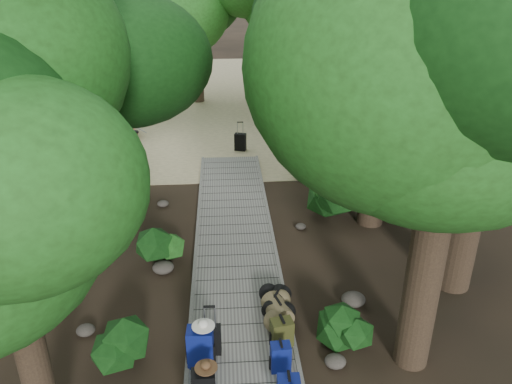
{
  "coord_description": "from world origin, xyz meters",
  "views": [
    {
      "loc": [
        -0.24,
        -9.63,
        6.5
      ],
      "look_at": [
        0.59,
        2.12,
        1.0
      ],
      "focal_mm": 35.0,
      "sensor_mm": 36.0,
      "label": 1
    }
  ],
  "objects_px": {
    "backpack_right_c": "(281,356)",
    "backpack_right_d": "(282,331)",
    "duffel_right_khaki": "(277,310)",
    "backpack_left_c": "(200,345)",
    "sun_lounger": "(313,124)",
    "lone_suitcase_on_sand": "(240,142)",
    "duffel_right_black": "(277,302)",
    "suitcase_on_boardwalk": "(211,340)",
    "kayak": "(133,134)"
  },
  "relations": [
    {
      "from": "backpack_right_d",
      "to": "backpack_right_c",
      "type": "bearing_deg",
      "value": -109.37
    },
    {
      "from": "duffel_right_khaki",
      "to": "duffel_right_black",
      "type": "bearing_deg",
      "value": 70.91
    },
    {
      "from": "backpack_left_c",
      "to": "lone_suitcase_on_sand",
      "type": "height_order",
      "value": "backpack_left_c"
    },
    {
      "from": "backpack_right_c",
      "to": "backpack_right_d",
      "type": "relative_size",
      "value": 0.98
    },
    {
      "from": "backpack_right_c",
      "to": "duffel_right_khaki",
      "type": "height_order",
      "value": "backpack_right_c"
    },
    {
      "from": "backpack_left_c",
      "to": "backpack_right_d",
      "type": "relative_size",
      "value": 1.38
    },
    {
      "from": "backpack_right_d",
      "to": "kayak",
      "type": "bearing_deg",
      "value": 99.4
    },
    {
      "from": "backpack_left_c",
      "to": "duffel_right_black",
      "type": "bearing_deg",
      "value": 45.23
    },
    {
      "from": "backpack_right_d",
      "to": "duffel_right_black",
      "type": "distance_m",
      "value": 0.96
    },
    {
      "from": "backpack_right_c",
      "to": "suitcase_on_boardwalk",
      "type": "distance_m",
      "value": 1.28
    },
    {
      "from": "duffel_right_black",
      "to": "lone_suitcase_on_sand",
      "type": "height_order",
      "value": "lone_suitcase_on_sand"
    },
    {
      "from": "duffel_right_black",
      "to": "lone_suitcase_on_sand",
      "type": "distance_m",
      "value": 9.62
    },
    {
      "from": "duffel_right_black",
      "to": "sun_lounger",
      "type": "relative_size",
      "value": 0.41
    },
    {
      "from": "backpack_right_d",
      "to": "duffel_right_khaki",
      "type": "relative_size",
      "value": 0.89
    },
    {
      "from": "suitcase_on_boardwalk",
      "to": "backpack_right_d",
      "type": "bearing_deg",
      "value": 6.57
    },
    {
      "from": "backpack_left_c",
      "to": "lone_suitcase_on_sand",
      "type": "relative_size",
      "value": 1.27
    },
    {
      "from": "backpack_right_c",
      "to": "backpack_right_d",
      "type": "distance_m",
      "value": 0.6
    },
    {
      "from": "backpack_right_c",
      "to": "lone_suitcase_on_sand",
      "type": "relative_size",
      "value": 0.89
    },
    {
      "from": "duffel_right_black",
      "to": "duffel_right_khaki",
      "type": "bearing_deg",
      "value": -70.0
    },
    {
      "from": "kayak",
      "to": "duffel_right_black",
      "type": "bearing_deg",
      "value": -77.94
    },
    {
      "from": "backpack_left_c",
      "to": "backpack_right_c",
      "type": "xyz_separation_m",
      "value": [
        1.36,
        -0.22,
        -0.12
      ]
    },
    {
      "from": "backpack_left_c",
      "to": "backpack_right_c",
      "type": "distance_m",
      "value": 1.38
    },
    {
      "from": "duffel_right_khaki",
      "to": "kayak",
      "type": "height_order",
      "value": "duffel_right_khaki"
    },
    {
      "from": "backpack_left_c",
      "to": "sun_lounger",
      "type": "relative_size",
      "value": 0.5
    },
    {
      "from": "duffel_right_khaki",
      "to": "lone_suitcase_on_sand",
      "type": "bearing_deg",
      "value": 76.25
    },
    {
      "from": "suitcase_on_boardwalk",
      "to": "duffel_right_black",
      "type": "bearing_deg",
      "value": 41.28
    },
    {
      "from": "backpack_right_d",
      "to": "duffel_right_black",
      "type": "bearing_deg",
      "value": 78.31
    },
    {
      "from": "lone_suitcase_on_sand",
      "to": "duffel_right_khaki",
      "type": "bearing_deg",
      "value": -71.58
    },
    {
      "from": "duffel_right_khaki",
      "to": "suitcase_on_boardwalk",
      "type": "xyz_separation_m",
      "value": [
        -1.27,
        -0.81,
        0.06
      ]
    },
    {
      "from": "backpack_left_c",
      "to": "suitcase_on_boardwalk",
      "type": "bearing_deg",
      "value": 59.53
    },
    {
      "from": "backpack_right_c",
      "to": "suitcase_on_boardwalk",
      "type": "height_order",
      "value": "backpack_right_c"
    },
    {
      "from": "backpack_right_d",
      "to": "lone_suitcase_on_sand",
      "type": "relative_size",
      "value": 0.92
    },
    {
      "from": "backpack_right_d",
      "to": "kayak",
      "type": "relative_size",
      "value": 0.19
    },
    {
      "from": "backpack_right_c",
      "to": "duffel_right_khaki",
      "type": "xyz_separation_m",
      "value": [
        0.09,
        1.29,
        -0.07
      ]
    },
    {
      "from": "backpack_right_c",
      "to": "sun_lounger",
      "type": "distance_m",
      "value": 13.65
    },
    {
      "from": "backpack_right_c",
      "to": "duffel_right_black",
      "type": "relative_size",
      "value": 0.86
    },
    {
      "from": "backpack_right_d",
      "to": "duffel_right_khaki",
      "type": "distance_m",
      "value": 0.7
    },
    {
      "from": "backpack_left_c",
      "to": "sun_lounger",
      "type": "height_order",
      "value": "backpack_left_c"
    },
    {
      "from": "duffel_right_khaki",
      "to": "kayak",
      "type": "xyz_separation_m",
      "value": [
        -4.53,
        11.65,
        -0.17
      ]
    },
    {
      "from": "backpack_right_d",
      "to": "suitcase_on_boardwalk",
      "type": "distance_m",
      "value": 1.28
    },
    {
      "from": "backpack_right_d",
      "to": "duffel_right_khaki",
      "type": "xyz_separation_m",
      "value": [
        -0.0,
        0.7,
        -0.07
      ]
    },
    {
      "from": "duffel_right_khaki",
      "to": "suitcase_on_boardwalk",
      "type": "bearing_deg",
      "value": -163.1
    },
    {
      "from": "duffel_right_black",
      "to": "lone_suitcase_on_sand",
      "type": "relative_size",
      "value": 1.04
    },
    {
      "from": "kayak",
      "to": "sun_lounger",
      "type": "relative_size",
      "value": 1.93
    },
    {
      "from": "backpack_right_d",
      "to": "suitcase_on_boardwalk",
      "type": "height_order",
      "value": "backpack_right_d"
    },
    {
      "from": "sun_lounger",
      "to": "lone_suitcase_on_sand",
      "type": "bearing_deg",
      "value": -142.6
    },
    {
      "from": "kayak",
      "to": "duffel_right_khaki",
      "type": "bearing_deg",
      "value": -78.45
    },
    {
      "from": "duffel_right_black",
      "to": "suitcase_on_boardwalk",
      "type": "bearing_deg",
      "value": -116.81
    },
    {
      "from": "suitcase_on_boardwalk",
      "to": "kayak",
      "type": "distance_m",
      "value": 12.88
    },
    {
      "from": "backpack_right_c",
      "to": "backpack_right_d",
      "type": "bearing_deg",
      "value": 78.45
    }
  ]
}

